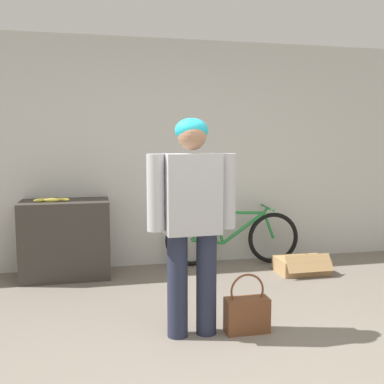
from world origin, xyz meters
TOP-DOWN VIEW (x-y plane):
  - wall_back at (0.00, 2.95)m, footprint 8.00×0.07m
  - side_shelf at (-1.14, 2.65)m, footprint 0.91×0.52m
  - person at (-0.13, 0.94)m, footprint 0.66×0.26m
  - bicycle at (0.75, 2.72)m, footprint 1.59×0.46m
  - banana at (-1.27, 2.58)m, footprint 0.37×0.10m
  - handbag at (0.28, 0.89)m, footprint 0.33×0.15m
  - cardboard_box at (1.39, 2.25)m, footprint 0.54×0.44m

SIDE VIEW (x-z plane):
  - cardboard_box at x=1.39m, z-range -0.03..0.20m
  - handbag at x=0.28m, z-range -0.08..0.38m
  - bicycle at x=0.75m, z-range -0.01..0.67m
  - side_shelf at x=-1.14m, z-range 0.00..0.82m
  - banana at x=-1.27m, z-range 0.82..0.86m
  - person at x=-0.13m, z-range 0.14..1.75m
  - wall_back at x=0.00m, z-range 0.00..2.60m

